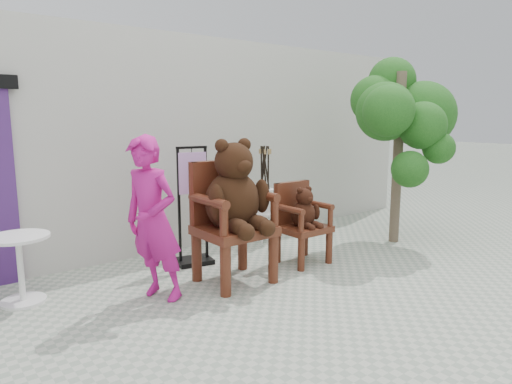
% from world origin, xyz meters
% --- Properties ---
extents(ground_plane, '(60.00, 60.00, 0.00)m').
position_xyz_m(ground_plane, '(0.00, 0.00, 0.00)').
color(ground_plane, '#9DA190').
rests_on(ground_plane, ground).
extents(back_wall, '(9.00, 1.00, 3.00)m').
position_xyz_m(back_wall, '(0.00, 3.10, 1.50)').
color(back_wall, beige).
rests_on(back_wall, ground).
extents(chair_big, '(0.79, 0.86, 1.64)m').
position_xyz_m(chair_big, '(-0.49, 1.06, 0.94)').
color(chair_big, '#411A0E').
rests_on(chair_big, ground).
extents(chair_small, '(0.59, 0.54, 1.04)m').
position_xyz_m(chair_small, '(0.61, 1.09, 0.61)').
color(chair_small, '#411A0E').
rests_on(chair_small, ground).
extents(person, '(0.62, 0.73, 1.70)m').
position_xyz_m(person, '(-1.46, 1.06, 0.85)').
color(person, '#B7167B').
rests_on(person, ground).
extents(cafe_table, '(0.60, 0.60, 0.70)m').
position_xyz_m(cafe_table, '(-2.55, 1.88, 0.44)').
color(cafe_table, white).
rests_on(cafe_table, ground).
extents(display_stand, '(0.51, 0.43, 1.51)m').
position_xyz_m(display_stand, '(-0.52, 1.90, 0.58)').
color(display_stand, black).
rests_on(display_stand, ground).
extents(stool_bucket, '(0.32, 0.32, 1.46)m').
position_xyz_m(stool_bucket, '(0.84, 2.12, 0.64)').
color(stool_bucket, white).
rests_on(stool_bucket, ground).
extents(tree, '(1.79, 1.54, 2.77)m').
position_xyz_m(tree, '(2.52, 0.99, 1.95)').
color(tree, '#46382A').
rests_on(tree, ground).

